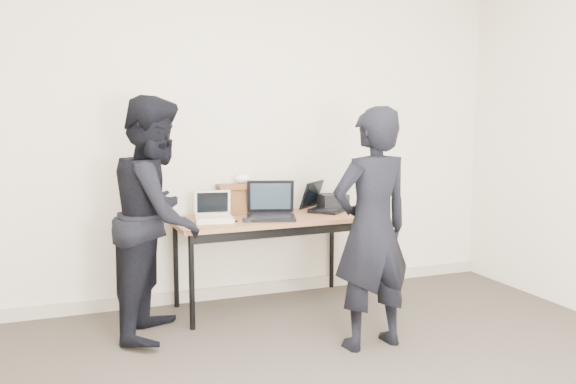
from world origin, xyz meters
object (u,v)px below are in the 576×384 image
laptop_beige (214,215)px  person_typist (372,229)px  laptop_center (271,210)px  desk (270,224)px  leather_satchel (240,198)px  equipment_box (333,202)px  laptop_right (323,204)px  person_observer (158,217)px

laptop_beige → person_typist: bearing=-42.4°
laptop_center → laptop_beige: bearing=-165.9°
desk → leather_satchel: size_ratio=4.21×
laptop_beige → leather_satchel: (0.27, 0.25, 0.08)m
desk → person_typist: 1.05m
equipment_box → leather_satchel: bearing=177.5°
laptop_right → equipment_box: (0.12, 0.06, 0.01)m
laptop_center → equipment_box: size_ratio=2.03×
laptop_center → equipment_box: bearing=38.0°
desk → laptop_right: bearing=11.8°
laptop_beige → person_typist: (0.81, -0.96, 0.01)m
laptop_beige → leather_satchel: bearing=50.3°
person_observer → equipment_box: bearing=-51.8°
person_typist → equipment_box: bearing=-109.1°
laptop_right → leather_satchel: 0.70m
desk → person_observer: (-0.90, -0.26, 0.15)m
laptop_center → equipment_box: 0.68m
laptop_center → person_typist: 1.00m
desk → person_observer: person_observer is taller
laptop_center → person_observer: person_observer is taller
laptop_beige → leather_satchel: size_ratio=0.84×
laptop_center → person_typist: size_ratio=0.29×
leather_satchel → person_typist: bearing=-65.2°
laptop_beige → person_typist: person_typist is taller
laptop_right → person_observer: person_observer is taller
equipment_box → person_observer: person_observer is taller
leather_satchel → person_typist: (0.53, -1.21, -0.07)m
laptop_center → person_typist: bearing=-51.3°
person_observer → laptop_beige: bearing=-40.1°
person_typist → laptop_right: bearing=-103.7°
laptop_beige → leather_satchel: leather_satchel is taller
laptop_center → leather_satchel: bearing=139.1°
desk → person_observer: 0.95m
laptop_beige → leather_satchel: 0.38m
leather_satchel → person_observer: 0.87m
desk → laptop_center: bearing=-104.3°
leather_satchel → person_typist: 1.33m
desk → laptop_right: laptop_right is taller
laptop_beige → person_typist: size_ratio=0.20×
desk → laptop_beige: bearing=-179.8°
laptop_beige → laptop_right: (0.96, 0.15, 0.01)m
laptop_center → person_typist: person_typist is taller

